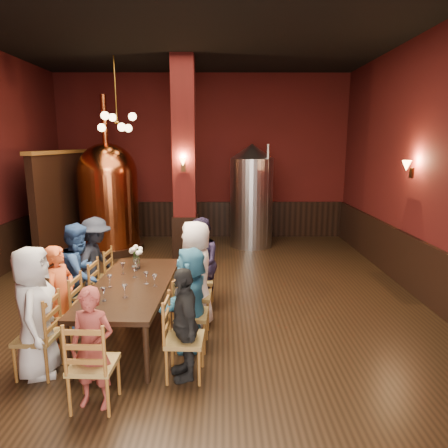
{
  "coord_description": "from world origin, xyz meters",
  "views": [
    {
      "loc": [
        0.55,
        -6.28,
        2.63
      ],
      "look_at": [
        0.58,
        0.2,
        1.32
      ],
      "focal_mm": 32.0,
      "sensor_mm": 36.0,
      "label": 1
    }
  ],
  "objects_px": {
    "dining_table": "(132,288)",
    "rose_vase": "(136,253)",
    "steel_vessel": "(251,196)",
    "person_0": "(35,312)",
    "person_2": "(80,274)",
    "person_1": "(61,296)",
    "copper_kettle": "(109,196)"
  },
  "relations": [
    {
      "from": "steel_vessel",
      "to": "rose_vase",
      "type": "height_order",
      "value": "steel_vessel"
    },
    {
      "from": "dining_table",
      "to": "copper_kettle",
      "type": "relative_size",
      "value": 0.65
    },
    {
      "from": "person_2",
      "to": "steel_vessel",
      "type": "height_order",
      "value": "steel_vessel"
    },
    {
      "from": "person_0",
      "to": "person_2",
      "type": "distance_m",
      "value": 1.33
    },
    {
      "from": "person_1",
      "to": "copper_kettle",
      "type": "distance_m",
      "value": 4.85
    },
    {
      "from": "person_0",
      "to": "person_1",
      "type": "height_order",
      "value": "person_0"
    },
    {
      "from": "person_0",
      "to": "copper_kettle",
      "type": "relative_size",
      "value": 0.41
    },
    {
      "from": "person_1",
      "to": "steel_vessel",
      "type": "relative_size",
      "value": 0.52
    },
    {
      "from": "person_0",
      "to": "person_1",
      "type": "bearing_deg",
      "value": -15.82
    },
    {
      "from": "dining_table",
      "to": "person_0",
      "type": "xyz_separation_m",
      "value": [
        -0.89,
        -0.97,
        0.07
      ]
    },
    {
      "from": "person_1",
      "to": "steel_vessel",
      "type": "xyz_separation_m",
      "value": [
        2.85,
        5.25,
        0.63
      ]
    },
    {
      "from": "person_0",
      "to": "rose_vase",
      "type": "relative_size",
      "value": 4.17
    },
    {
      "from": "dining_table",
      "to": "rose_vase",
      "type": "height_order",
      "value": "rose_vase"
    },
    {
      "from": "person_2",
      "to": "dining_table",
      "type": "bearing_deg",
      "value": -111.22
    },
    {
      "from": "person_1",
      "to": "rose_vase",
      "type": "xyz_separation_m",
      "value": [
        0.78,
        0.97,
        0.31
      ]
    },
    {
      "from": "copper_kettle",
      "to": "person_2",
      "type": "bearing_deg",
      "value": -80.39
    },
    {
      "from": "person_1",
      "to": "dining_table",
      "type": "bearing_deg",
      "value": -58.38
    },
    {
      "from": "person_2",
      "to": "copper_kettle",
      "type": "height_order",
      "value": "copper_kettle"
    },
    {
      "from": "copper_kettle",
      "to": "steel_vessel",
      "type": "xyz_separation_m",
      "value": [
        3.52,
        0.5,
        -0.05
      ]
    },
    {
      "from": "dining_table",
      "to": "rose_vase",
      "type": "bearing_deg",
      "value": 98.62
    },
    {
      "from": "dining_table",
      "to": "copper_kettle",
      "type": "xyz_separation_m",
      "value": [
        -1.53,
        4.45,
        0.68
      ]
    },
    {
      "from": "dining_table",
      "to": "person_0",
      "type": "height_order",
      "value": "person_0"
    },
    {
      "from": "person_1",
      "to": "copper_kettle",
      "type": "xyz_separation_m",
      "value": [
        -0.67,
        4.75,
        0.69
      ]
    },
    {
      "from": "dining_table",
      "to": "person_2",
      "type": "bearing_deg",
      "value": 158.78
    },
    {
      "from": "person_0",
      "to": "steel_vessel",
      "type": "height_order",
      "value": "steel_vessel"
    },
    {
      "from": "person_1",
      "to": "person_2",
      "type": "distance_m",
      "value": 0.66
    },
    {
      "from": "steel_vessel",
      "to": "rose_vase",
      "type": "relative_size",
      "value": 7.17
    },
    {
      "from": "person_2",
      "to": "copper_kettle",
      "type": "distance_m",
      "value": 4.19
    },
    {
      "from": "dining_table",
      "to": "person_1",
      "type": "distance_m",
      "value": 0.91
    },
    {
      "from": "steel_vessel",
      "to": "person_0",
      "type": "bearing_deg",
      "value": -115.89
    },
    {
      "from": "person_1",
      "to": "copper_kettle",
      "type": "bearing_deg",
      "value": 20.5
    },
    {
      "from": "dining_table",
      "to": "steel_vessel",
      "type": "height_order",
      "value": "steel_vessel"
    }
  ]
}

